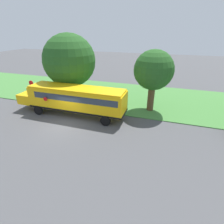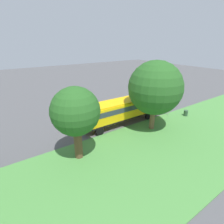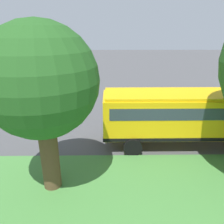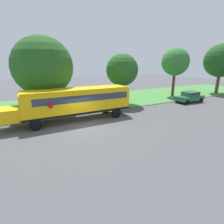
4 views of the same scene
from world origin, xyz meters
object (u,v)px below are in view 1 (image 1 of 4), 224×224
(school_bus, at_px, (74,98))
(trash_bin, at_px, (30,92))
(oak_tree_beside_bus, at_px, (70,60))
(oak_tree_roadside_mid, at_px, (152,71))
(stop_sign, at_px, (32,88))

(school_bus, bearing_deg, trash_bin, -110.98)
(oak_tree_beside_bus, distance_m, oak_tree_roadside_mid, 9.83)
(oak_tree_beside_bus, relative_size, oak_tree_roadside_mid, 1.22)
(oak_tree_roadside_mid, distance_m, stop_sign, 15.13)
(oak_tree_roadside_mid, xyz_separation_m, stop_sign, (1.78, -14.75, -2.86))
(stop_sign, relative_size, trash_bin, 3.04)
(school_bus, distance_m, stop_sign, 7.49)
(oak_tree_beside_bus, distance_m, trash_bin, 8.40)
(school_bus, relative_size, oak_tree_beside_bus, 1.49)
(school_bus, distance_m, trash_bin, 9.94)
(stop_sign, height_order, trash_bin, stop_sign)
(school_bus, bearing_deg, oak_tree_beside_bus, -147.90)
(school_bus, relative_size, trash_bin, 13.80)
(stop_sign, xyz_separation_m, trash_bin, (-1.55, -1.95, -1.29))
(oak_tree_beside_bus, bearing_deg, stop_sign, -71.35)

